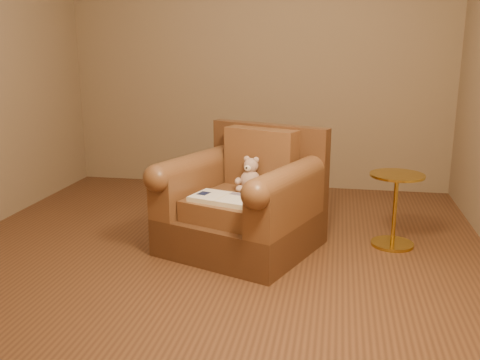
# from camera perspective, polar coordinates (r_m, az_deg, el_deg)

# --- Properties ---
(floor) EXTENTS (4.00, 4.00, 0.00)m
(floor) POSITION_cam_1_polar(r_m,az_deg,el_deg) (3.99, -2.63, -7.65)
(floor) COLOR brown
(floor) RESTS_ON ground
(room) EXTENTS (4.02, 4.02, 2.71)m
(room) POSITION_cam_1_polar(r_m,az_deg,el_deg) (3.71, -2.94, 17.74)
(room) COLOR #826C50
(room) RESTS_ON ground
(armchair) EXTENTS (1.26, 1.23, 0.89)m
(armchair) POSITION_cam_1_polar(r_m,az_deg,el_deg) (3.97, 0.46, -2.49)
(armchair) COLOR #4D2E19
(armchair) RESTS_ON floor
(teddy_bear) EXTENTS (0.19, 0.22, 0.26)m
(teddy_bear) POSITION_cam_1_polar(r_m,az_deg,el_deg) (4.00, 1.03, 0.27)
(teddy_bear) COLOR tan
(teddy_bear) RESTS_ON armchair
(guidebook) EXTENTS (0.50, 0.38, 0.04)m
(guidebook) POSITION_cam_1_polar(r_m,az_deg,el_deg) (3.74, -1.81, -1.99)
(guidebook) COLOR beige
(guidebook) RESTS_ON armchair
(side_table) EXTENTS (0.40, 0.40, 0.56)m
(side_table) POSITION_cam_1_polar(r_m,az_deg,el_deg) (4.17, 16.19, -2.84)
(side_table) COLOR gold
(side_table) RESTS_ON floor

